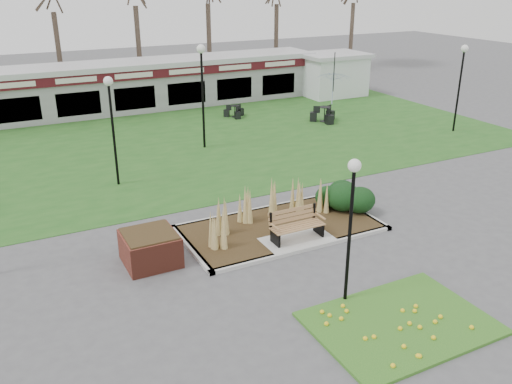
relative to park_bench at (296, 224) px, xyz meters
name	(u,v)px	position (x,y,z in m)	size (l,w,h in m)	color
ground	(300,245)	(0.00, -0.25, -0.59)	(100.00, 100.00, 0.00)	#515154
lawn	(172,143)	(0.00, 11.75, -0.58)	(34.00, 16.00, 0.02)	#22581B
flower_bed	(400,322)	(0.00, -4.85, -0.52)	(4.20, 3.00, 0.16)	#26641C
planting_bed	(311,210)	(1.27, 1.10, -0.22)	(6.75, 3.40, 1.27)	#322814
park_bench	(296,224)	(0.00, 0.00, 0.00)	(1.70, 0.66, 0.93)	#A8864B
brick_planter	(150,248)	(-4.40, 0.75, -0.11)	(1.50, 1.50, 0.95)	brown
food_pavilion	(128,86)	(0.00, 19.71, 0.89)	(24.60, 3.40, 2.90)	gray
service_hut	(332,74)	(13.50, 17.75, 0.86)	(4.40, 3.40, 2.83)	white
lamp_post_near_right	(352,201)	(-0.59, -3.43, 2.20)	(0.32, 0.32, 3.82)	black
lamp_post_mid_left	(111,107)	(-3.72, 7.41, 2.52)	(0.35, 0.35, 4.26)	black
lamp_post_mid_right	(202,74)	(1.17, 10.44, 2.93)	(0.40, 0.40, 4.83)	black
lamp_post_far_right	(462,69)	(14.00, 7.14, 2.66)	(0.37, 0.37, 4.46)	black
bistro_set_b	(235,113)	(4.96, 15.15, -0.34)	(1.26, 1.17, 0.67)	black
bistro_set_c	(324,117)	(9.00, 11.89, -0.29)	(1.57, 1.46, 0.84)	black
patio_umbrella	(333,89)	(10.10, 12.75, 1.04)	(2.15, 2.19, 2.57)	black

